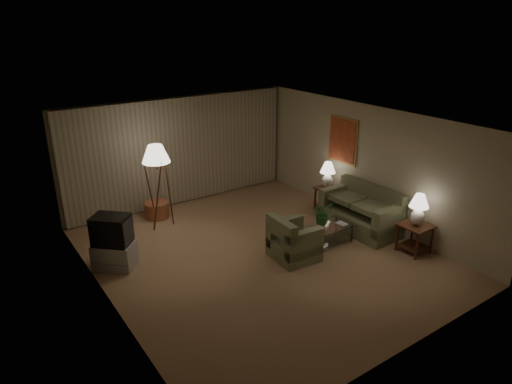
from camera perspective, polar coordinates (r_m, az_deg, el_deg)
ground at (r=9.30m, az=0.42°, el=-7.79°), size 7.00×7.00×0.00m
room_shell at (r=9.82m, az=-4.52°, el=4.81°), size 6.04×7.02×2.72m
sofa at (r=10.41m, az=12.87°, el=-2.64°), size 1.80×0.94×0.79m
armchair at (r=9.04m, az=4.80°, el=-6.20°), size 0.95×0.92×0.71m
side_table_near at (r=9.75m, az=19.26°, el=-4.88°), size 0.58×0.58×0.60m
side_table_far at (r=11.31m, az=8.79°, el=-0.35°), size 0.52×0.44×0.60m
table_lamp_near at (r=9.53m, az=19.68°, el=-1.77°), size 0.38×0.38×0.66m
table_lamp_far at (r=11.11m, az=8.96°, el=2.42°), size 0.37×0.37×0.64m
coffee_table at (r=9.68m, az=8.81°, el=-4.99°), size 1.14×0.62×0.41m
tv_cabinet at (r=9.15m, az=-17.26°, el=-7.56°), size 1.22×1.22×0.50m
crt_tv at (r=8.92m, az=-17.63°, el=-4.55°), size 1.13×1.13×0.57m
floor_lamp at (r=10.38m, az=-12.13°, el=0.93°), size 0.62×0.62×1.90m
ottoman at (r=11.11m, az=-12.30°, el=-2.20°), size 0.58×0.58×0.38m
vase at (r=9.49m, az=8.21°, el=-4.10°), size 0.13×0.13×0.14m
flowers at (r=9.37m, az=8.31°, el=-2.40°), size 0.47×0.42×0.48m
book at (r=9.71m, az=10.34°, el=-4.04°), size 0.18×0.24×0.02m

